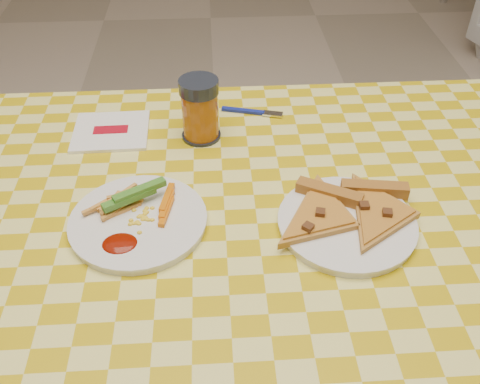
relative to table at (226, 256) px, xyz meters
name	(u,v)px	position (x,y,z in m)	size (l,w,h in m)	color
table	(226,256)	(0.00, 0.00, 0.00)	(1.28, 0.88, 0.76)	silver
plate_left	(139,222)	(-0.14, 0.01, 0.08)	(0.21, 0.21, 0.01)	white
plate_right	(347,224)	(0.19, -0.02, 0.08)	(0.21, 0.21, 0.01)	white
fries_veggies	(133,209)	(-0.15, 0.02, 0.10)	(0.16, 0.15, 0.04)	#E9A84A
pizza_slices	(349,211)	(0.20, 0.00, 0.09)	(0.28, 0.25, 0.02)	gold
drink_glass	(200,110)	(-0.04, 0.25, 0.13)	(0.08, 0.08, 0.12)	black
napkin	(111,131)	(-0.21, 0.27, 0.08)	(0.15, 0.14, 0.01)	white
fork	(253,112)	(0.07, 0.33, 0.08)	(0.13, 0.05, 0.01)	navy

